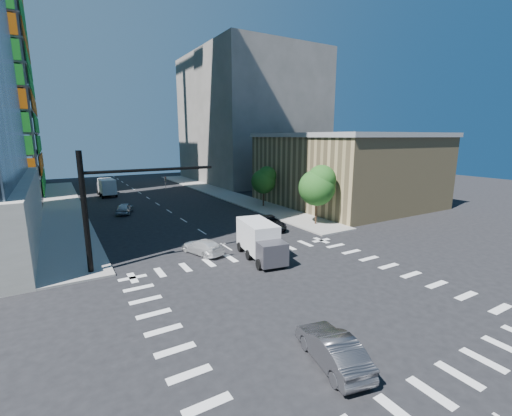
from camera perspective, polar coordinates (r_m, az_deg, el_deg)
ground at (r=22.81m, az=8.66°, el=-14.60°), size 160.00×160.00×0.00m
road_markings at (r=22.81m, az=8.66°, el=-14.58°), size 20.00×20.00×0.01m
sidewalk_ne at (r=62.11m, az=-5.85°, el=2.49°), size 5.00×60.00×0.15m
sidewalk_nw at (r=56.57m, az=-29.47°, el=0.08°), size 5.00×60.00×0.15m
commercial_building at (r=53.82m, az=14.74°, el=6.36°), size 20.50×22.50×10.60m
bg_building_ne at (r=81.37m, az=-1.09°, el=14.59°), size 24.00×30.00×28.00m
signal_mast_nw at (r=27.73m, az=-23.69°, el=1.27°), size 10.20×0.40×9.00m
tree_south at (r=39.60m, az=10.35°, el=3.79°), size 4.16×4.16×6.82m
tree_north at (r=49.45m, az=1.44°, el=4.74°), size 3.54×3.52×5.78m
car_nb_far at (r=38.06m, az=2.31°, el=-2.44°), size 3.39×5.57×1.44m
car_sb_near at (r=30.51m, az=-8.91°, el=-6.37°), size 3.08×4.77×1.29m
car_sb_mid at (r=48.78m, az=-21.07°, el=-0.05°), size 3.09×4.56×1.44m
car_sb_cross at (r=16.98m, az=12.61°, el=-21.93°), size 2.48×4.76×1.49m
box_truck_near at (r=28.70m, az=0.93°, el=-5.96°), size 3.35×6.06×3.01m
box_truck_far at (r=64.58m, az=-23.67°, el=3.04°), size 2.63×5.79×2.99m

